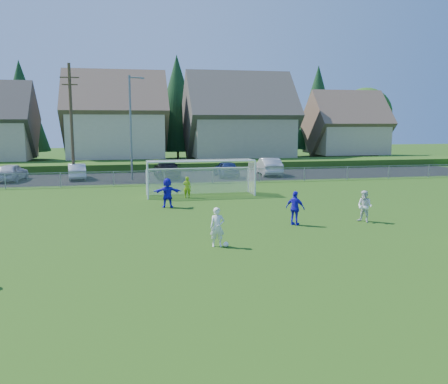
{
  "coord_description": "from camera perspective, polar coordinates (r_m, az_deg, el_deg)",
  "views": [
    {
      "loc": [
        -5.07,
        -16.19,
        5.1
      ],
      "look_at": [
        0.0,
        8.0,
        1.4
      ],
      "focal_mm": 38.0,
      "sensor_mm": 36.0,
      "label": 1
    }
  ],
  "objects": [
    {
      "name": "ground",
      "position": [
        17.72,
        5.37,
        -8.25
      ],
      "size": [
        160.0,
        160.0,
        0.0
      ],
      "primitive_type": "plane",
      "color": "#193D0C",
      "rests_on": "ground"
    },
    {
      "name": "asphalt_lot",
      "position": [
        44.28,
        -5.19,
        1.87
      ],
      "size": [
        60.0,
        60.0,
        0.0
      ],
      "primitive_type": "plane",
      "color": "black",
      "rests_on": "ground"
    },
    {
      "name": "grass_embankment",
      "position": [
        51.66,
        -6.17,
        3.24
      ],
      "size": [
        70.0,
        6.0,
        0.8
      ],
      "primitive_type": "cube",
      "color": "#1E420F",
      "rests_on": "ground"
    },
    {
      "name": "soccer_ball",
      "position": [
        19.49,
        0.23,
        -6.32
      ],
      "size": [
        0.22,
        0.22,
        0.22
      ],
      "primitive_type": "sphere",
      "color": "white",
      "rests_on": "ground"
    },
    {
      "name": "player_white_a",
      "position": [
        19.42,
        -0.81,
        -4.25
      ],
      "size": [
        0.62,
        0.43,
        1.62
      ],
      "primitive_type": "imported",
      "rotation": [
        0.0,
        0.0,
        -0.07
      ],
      "color": "white",
      "rests_on": "ground"
    },
    {
      "name": "player_white_b",
      "position": [
        25.13,
        16.57,
        -1.67
      ],
      "size": [
        0.95,
        1.0,
        1.62
      ],
      "primitive_type": "imported",
      "rotation": [
        0.0,
        0.0,
        -0.97
      ],
      "color": "white",
      "rests_on": "ground"
    },
    {
      "name": "player_blue_a",
      "position": [
        23.65,
        8.57,
        -1.94
      ],
      "size": [
        0.99,
        1.0,
        1.7
      ],
      "primitive_type": "imported",
      "rotation": [
        0.0,
        0.0,
        2.34
      ],
      "color": "#2316D4",
      "rests_on": "ground"
    },
    {
      "name": "player_blue_b",
      "position": [
        28.4,
        -6.82,
        -0.08
      ],
      "size": [
        1.68,
        0.64,
        1.77
      ],
      "primitive_type": "imported",
      "rotation": [
        0.0,
        0.0,
        3.07
      ],
      "color": "#2316D4",
      "rests_on": "ground"
    },
    {
      "name": "goalkeeper",
      "position": [
        31.86,
        -4.46,
        0.58
      ],
      "size": [
        0.59,
        0.46,
        1.44
      ],
      "primitive_type": "imported",
      "rotation": [
        0.0,
        0.0,
        2.9
      ],
      "color": "#97C717",
      "rests_on": "ground"
    },
    {
      "name": "car_a",
      "position": [
        44.77,
        -24.21,
        2.2
      ],
      "size": [
        2.31,
        4.63,
        1.51
      ],
      "primitive_type": "imported",
      "rotation": [
        0.0,
        0.0,
        3.02
      ],
      "color": "silver",
      "rests_on": "ground"
    },
    {
      "name": "car_b",
      "position": [
        44.12,
        -17.28,
        2.39
      ],
      "size": [
        1.95,
        4.34,
        1.38
      ],
      "primitive_type": "imported",
      "rotation": [
        0.0,
        0.0,
        3.26
      ],
      "color": "silver",
      "rests_on": "ground"
    },
    {
      "name": "car_d",
      "position": [
        43.16,
        -6.91,
        2.69
      ],
      "size": [
        2.2,
        5.31,
        1.54
      ],
      "primitive_type": "imported",
      "rotation": [
        0.0,
        0.0,
        3.15
      ],
      "color": "black",
      "rests_on": "ground"
    },
    {
      "name": "car_e",
      "position": [
        43.91,
        0.28,
        2.81
      ],
      "size": [
        1.83,
        4.37,
        1.48
      ],
      "primitive_type": "imported",
      "rotation": [
        0.0,
        0.0,
        3.16
      ],
      "color": "#16254F",
      "rests_on": "ground"
    },
    {
      "name": "car_f",
      "position": [
        45.49,
        5.39,
        3.08
      ],
      "size": [
        2.13,
        5.11,
        1.64
      ],
      "primitive_type": "imported",
      "rotation": [
        0.0,
        0.0,
        3.06
      ],
      "color": "#B8B8B8",
      "rests_on": "ground"
    },
    {
      "name": "soccer_goal",
      "position": [
        32.82,
        -2.89,
        2.43
      ],
      "size": [
        7.42,
        1.9,
        2.5
      ],
      "color": "white",
      "rests_on": "ground"
    },
    {
      "name": "chainlink_fence",
      "position": [
        38.79,
        -4.25,
        1.87
      ],
      "size": [
        52.06,
        0.06,
        1.2
      ],
      "color": "gray",
      "rests_on": "ground"
    },
    {
      "name": "streetlight",
      "position": [
        42.2,
        -11.1,
        8.0
      ],
      "size": [
        1.38,
        0.18,
        9.0
      ],
      "color": "slate",
      "rests_on": "ground"
    },
    {
      "name": "utility_pole",
      "position": [
        43.42,
        -17.88,
        8.17
      ],
      "size": [
        1.6,
        0.26,
        10.0
      ],
      "color": "#473321",
      "rests_on": "ground"
    },
    {
      "name": "houses_row",
      "position": [
        59.12,
        -5.07,
        10.64
      ],
      "size": [
        53.9,
        11.45,
        13.27
      ],
      "color": "tan",
      "rests_on": "ground"
    },
    {
      "name": "tree_row",
      "position": [
        65.24,
        -6.56,
        10.05
      ],
      "size": [
        65.98,
        12.36,
        13.8
      ],
      "color": "#382616",
      "rests_on": "ground"
    }
  ]
}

